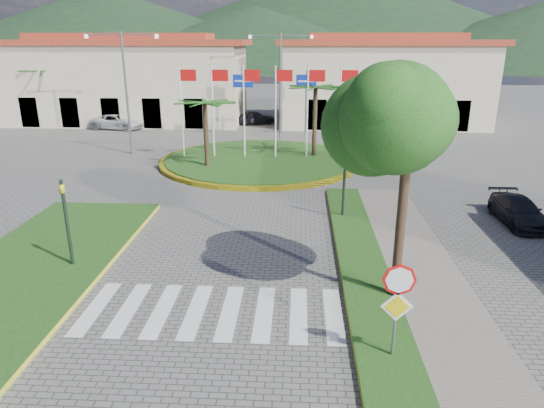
# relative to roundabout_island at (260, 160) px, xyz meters

# --- Properties ---
(sidewalk_right) EXTENTS (4.00, 28.00, 0.15)m
(sidewalk_right) POSITION_rel_roundabout_island_xyz_m (6.00, -20.00, -0.10)
(sidewalk_right) COLOR gray
(sidewalk_right) RESTS_ON ground
(verge_right) EXTENTS (1.60, 28.00, 0.18)m
(verge_right) POSITION_rel_roundabout_island_xyz_m (4.80, -20.00, -0.08)
(verge_right) COLOR #1A4313
(verge_right) RESTS_ON ground
(median_left) EXTENTS (5.00, 14.00, 0.18)m
(median_left) POSITION_rel_roundabout_island_xyz_m (-6.50, -16.00, -0.08)
(median_left) COLOR #1A4313
(median_left) RESTS_ON ground
(crosswalk) EXTENTS (8.00, 3.00, 0.01)m
(crosswalk) POSITION_rel_roundabout_island_xyz_m (-0.00, -18.00, -0.17)
(crosswalk) COLOR silver
(crosswalk) RESTS_ON ground
(roundabout_island) EXTENTS (12.70, 12.70, 6.00)m
(roundabout_island) POSITION_rel_roundabout_island_xyz_m (0.00, 0.00, 0.00)
(roundabout_island) COLOR yellow
(roundabout_island) RESTS_ON ground
(stop_sign) EXTENTS (0.80, 0.11, 2.65)m
(stop_sign) POSITION_rel_roundabout_island_xyz_m (4.90, -20.04, 1.62)
(stop_sign) COLOR slate
(stop_sign) RESTS_ON ground
(deciduous_tree) EXTENTS (3.60, 3.60, 6.80)m
(deciduous_tree) POSITION_rel_roundabout_island_xyz_m (5.50, -17.00, 5.00)
(deciduous_tree) COLOR black
(deciduous_tree) RESTS_ON ground
(traffic_light_left) EXTENTS (0.15, 0.18, 3.20)m
(traffic_light_left) POSITION_rel_roundabout_island_xyz_m (-5.20, -15.50, 1.77)
(traffic_light_left) COLOR black
(traffic_light_left) RESTS_ON ground
(traffic_light_right) EXTENTS (0.15, 0.18, 3.20)m
(traffic_light_right) POSITION_rel_roundabout_island_xyz_m (4.50, -10.00, 1.77)
(traffic_light_right) COLOR black
(traffic_light_right) RESTS_ON ground
(traffic_light_far) EXTENTS (0.18, 0.15, 3.20)m
(traffic_light_far) POSITION_rel_roundabout_island_xyz_m (8.00, 4.00, 1.77)
(traffic_light_far) COLOR black
(traffic_light_far) RESTS_ON ground
(direction_sign_west) EXTENTS (1.60, 0.14, 5.20)m
(direction_sign_west) POSITION_rel_roundabout_island_xyz_m (-2.00, 8.97, 3.36)
(direction_sign_west) COLOR slate
(direction_sign_west) RESTS_ON ground
(direction_sign_east) EXTENTS (1.60, 0.14, 5.20)m
(direction_sign_east) POSITION_rel_roundabout_island_xyz_m (3.00, 8.97, 3.36)
(direction_sign_east) COLOR slate
(direction_sign_east) RESTS_ON ground
(street_lamp_centre) EXTENTS (4.80, 0.16, 8.00)m
(street_lamp_centre) POSITION_rel_roundabout_island_xyz_m (1.00, 8.00, 4.32)
(street_lamp_centre) COLOR slate
(street_lamp_centre) RESTS_ON ground
(street_lamp_west) EXTENTS (4.80, 0.16, 8.00)m
(street_lamp_west) POSITION_rel_roundabout_island_xyz_m (-9.00, 2.00, 4.32)
(street_lamp_west) COLOR slate
(street_lamp_west) RESTS_ON ground
(building_left) EXTENTS (23.32, 9.54, 8.05)m
(building_left) POSITION_rel_roundabout_island_xyz_m (-14.00, 16.00, 3.73)
(building_left) COLOR beige
(building_left) RESTS_ON ground
(building_right) EXTENTS (19.08, 9.54, 8.05)m
(building_right) POSITION_rel_roundabout_island_xyz_m (10.00, 16.00, 3.73)
(building_right) COLOR beige
(building_right) RESTS_ON ground
(hill_far_west) EXTENTS (140.00, 140.00, 22.00)m
(hill_far_west) POSITION_rel_roundabout_island_xyz_m (-55.00, 118.00, 10.83)
(hill_far_west) COLOR black
(hill_far_west) RESTS_ON ground
(hill_far_mid) EXTENTS (180.00, 180.00, 30.00)m
(hill_far_mid) POSITION_rel_roundabout_island_xyz_m (15.00, 138.00, 14.83)
(hill_far_mid) COLOR black
(hill_far_mid) RESTS_ON ground
(hill_near_back) EXTENTS (110.00, 110.00, 16.00)m
(hill_near_back) POSITION_rel_roundabout_island_xyz_m (-10.00, 108.00, 7.83)
(hill_near_back) COLOR black
(hill_near_back) RESTS_ON ground
(white_van) EXTENTS (4.97, 2.99, 1.29)m
(white_van) POSITION_rel_roundabout_island_xyz_m (-13.46, 11.57, 0.47)
(white_van) COLOR silver
(white_van) RESTS_ON ground
(car_dark_a) EXTENTS (4.00, 2.60, 1.27)m
(car_dark_a) POSITION_rel_roundabout_island_xyz_m (-1.61, 14.79, 0.46)
(car_dark_a) COLOR black
(car_dark_a) RESTS_ON ground
(car_dark_b) EXTENTS (3.61, 1.42, 1.17)m
(car_dark_b) POSITION_rel_roundabout_island_xyz_m (2.83, 13.29, 0.41)
(car_dark_b) COLOR black
(car_dark_b) RESTS_ON ground
(car_side_right) EXTENTS (1.61, 3.79, 1.09)m
(car_side_right) POSITION_rel_roundabout_island_xyz_m (12.00, -10.08, 0.37)
(car_side_right) COLOR black
(car_side_right) RESTS_ON ground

